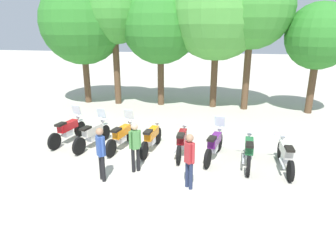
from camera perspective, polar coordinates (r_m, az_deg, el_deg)
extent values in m
plane|color=#BCB7A8|center=(11.17, -0.43, -5.19)|extent=(80.00, 80.00, 0.00)
cylinder|color=black|center=(13.30, -15.92, -0.50)|extent=(0.22, 0.65, 0.64)
cylinder|color=black|center=(12.18, -20.21, -2.70)|extent=(0.22, 0.65, 0.64)
cube|color=silver|center=(13.20, -16.05, 0.90)|extent=(0.19, 0.38, 0.04)
cube|color=red|center=(12.65, -17.99, 0.01)|extent=(0.44, 0.98, 0.30)
cube|color=silver|center=(12.70, -18.01, -1.21)|extent=(0.29, 0.44, 0.24)
cube|color=black|center=(12.31, -19.21, 0.30)|extent=(0.32, 0.48, 0.08)
cylinder|color=silver|center=(13.14, -16.27, 0.68)|extent=(0.09, 0.23, 0.64)
cylinder|color=silver|center=(12.97, -16.64, 1.98)|extent=(0.62, 0.16, 0.04)
sphere|color=silver|center=(13.11, -16.25, 1.63)|extent=(0.19, 0.19, 0.16)
cylinder|color=silver|center=(12.60, -19.39, -1.80)|extent=(0.21, 0.70, 0.07)
cube|color=silver|center=(12.97, -16.56, 2.89)|extent=(0.38, 0.20, 0.39)
cylinder|color=black|center=(12.59, -11.64, -1.23)|extent=(0.25, 0.65, 0.64)
cylinder|color=black|center=(11.45, -16.08, -3.60)|extent=(0.25, 0.65, 0.64)
cube|color=silver|center=(12.48, -11.74, 0.24)|extent=(0.20, 0.38, 0.04)
cube|color=silver|center=(11.93, -13.74, -0.71)|extent=(0.48, 0.98, 0.30)
cube|color=silver|center=(11.98, -13.78, -2.00)|extent=(0.31, 0.44, 0.24)
cube|color=black|center=(11.57, -14.99, -0.41)|extent=(0.34, 0.49, 0.08)
cylinder|color=silver|center=(12.42, -11.97, 0.01)|extent=(0.10, 0.23, 0.64)
cylinder|color=silver|center=(12.25, -12.32, 1.38)|extent=(0.61, 0.19, 0.04)
sphere|color=silver|center=(12.39, -11.93, 1.01)|extent=(0.19, 0.19, 0.16)
cylinder|color=silver|center=(11.88, -15.24, -2.61)|extent=(0.24, 0.70, 0.07)
cube|color=silver|center=(12.24, -12.22, 2.35)|extent=(0.38, 0.22, 0.39)
cylinder|color=black|center=(12.27, -6.84, -1.50)|extent=(0.22, 0.65, 0.64)
cylinder|color=black|center=(11.01, -10.48, -4.06)|extent=(0.22, 0.65, 0.64)
cube|color=silver|center=(12.16, -6.90, 0.01)|extent=(0.18, 0.38, 0.04)
cube|color=orange|center=(11.55, -8.53, -1.01)|extent=(0.43, 0.98, 0.30)
cube|color=silver|center=(11.60, -8.58, -2.34)|extent=(0.29, 0.43, 0.24)
cube|color=black|center=(11.16, -9.55, -0.73)|extent=(0.32, 0.48, 0.08)
cylinder|color=silver|center=(12.09, -7.09, -0.23)|extent=(0.09, 0.23, 0.64)
cylinder|color=silver|center=(11.91, -7.35, 1.17)|extent=(0.62, 0.15, 0.04)
sphere|color=silver|center=(12.06, -7.04, 0.80)|extent=(0.19, 0.19, 0.16)
cylinder|color=silver|center=(11.45, -9.98, -3.02)|extent=(0.20, 0.70, 0.07)
cube|color=silver|center=(11.90, -7.25, 2.17)|extent=(0.38, 0.20, 0.39)
cylinder|color=black|center=(12.02, -1.90, -1.79)|extent=(0.17, 0.65, 0.64)
cylinder|color=black|center=(10.66, -4.42, -4.56)|extent=(0.17, 0.65, 0.64)
cube|color=silver|center=(11.91, -1.92, -0.26)|extent=(0.16, 0.37, 0.04)
cube|color=orange|center=(11.26, -3.03, -1.34)|extent=(0.36, 0.97, 0.30)
cube|color=silver|center=(11.31, -3.09, -2.71)|extent=(0.26, 0.42, 0.24)
cube|color=black|center=(10.84, -3.72, -1.09)|extent=(0.29, 0.46, 0.08)
cylinder|color=silver|center=(11.84, -2.05, -0.50)|extent=(0.07, 0.23, 0.64)
cylinder|color=silver|center=(11.65, -2.20, 0.92)|extent=(0.62, 0.10, 0.04)
sphere|color=silver|center=(11.81, -2.00, 0.54)|extent=(0.18, 0.18, 0.16)
cylinder|color=silver|center=(11.12, -4.36, -3.46)|extent=(0.14, 0.70, 0.07)
cylinder|color=black|center=(11.73, 3.01, -2.34)|extent=(0.10, 0.64, 0.64)
cylinder|color=black|center=(10.30, 1.99, -5.35)|extent=(0.10, 0.64, 0.64)
cube|color=silver|center=(11.61, 3.04, -0.77)|extent=(0.12, 0.36, 0.04)
cube|color=maroon|center=(10.93, 2.59, -1.95)|extent=(0.26, 0.95, 0.30)
cube|color=silver|center=(10.98, 2.54, -3.36)|extent=(0.22, 0.40, 0.24)
cube|color=black|center=(10.49, 2.34, -1.73)|extent=(0.24, 0.44, 0.08)
cylinder|color=silver|center=(11.54, 2.98, -1.03)|extent=(0.05, 0.23, 0.64)
cylinder|color=silver|center=(11.35, 2.96, 0.42)|extent=(0.62, 0.04, 0.04)
sphere|color=silver|center=(11.51, 3.03, 0.05)|extent=(0.16, 0.16, 0.16)
cylinder|color=silver|center=(10.75, 1.49, -4.19)|extent=(0.07, 0.70, 0.07)
cylinder|color=black|center=(11.50, 9.42, -3.00)|extent=(0.24, 0.65, 0.64)
cylinder|color=black|center=(10.11, 7.32, -5.98)|extent=(0.24, 0.65, 0.64)
cube|color=silver|center=(11.39, 9.51, -1.40)|extent=(0.20, 0.38, 0.04)
cube|color=#59196B|center=(10.72, 8.60, -2.57)|extent=(0.47, 0.98, 0.30)
cube|color=silver|center=(10.77, 8.46, -4.00)|extent=(0.31, 0.44, 0.24)
cube|color=black|center=(10.29, 8.09, -2.32)|extent=(0.33, 0.48, 0.08)
cylinder|color=silver|center=(11.31, 9.40, -1.67)|extent=(0.10, 0.23, 0.64)
cylinder|color=silver|center=(11.12, 9.37, -0.19)|extent=(0.61, 0.18, 0.04)
sphere|color=silver|center=(11.28, 9.50, -0.57)|extent=(0.19, 0.19, 0.16)
cylinder|color=silver|center=(10.56, 7.19, -4.76)|extent=(0.23, 0.70, 0.07)
cube|color=silver|center=(11.11, 9.50, 0.88)|extent=(0.38, 0.21, 0.39)
cylinder|color=black|center=(11.27, 14.58, -3.83)|extent=(0.15, 0.65, 0.64)
cylinder|color=black|center=(9.84, 14.61, -7.17)|extent=(0.15, 0.65, 0.64)
cube|color=silver|center=(11.15, 14.72, -2.21)|extent=(0.15, 0.37, 0.04)
cube|color=#1E6033|center=(10.46, 14.75, -3.52)|extent=(0.33, 0.97, 0.30)
cube|color=silver|center=(10.52, 14.63, -4.99)|extent=(0.25, 0.41, 0.24)
cube|color=black|center=(10.02, 14.85, -3.35)|extent=(0.27, 0.46, 0.08)
cylinder|color=silver|center=(11.07, 14.72, -2.49)|extent=(0.07, 0.23, 0.64)
cylinder|color=silver|center=(10.87, 14.86, -1.01)|extent=(0.62, 0.08, 0.04)
sphere|color=silver|center=(11.03, 14.80, -1.38)|extent=(0.17, 0.17, 0.16)
cylinder|color=silver|center=(10.26, 13.71, -5.88)|extent=(0.12, 0.70, 0.07)
cylinder|color=black|center=(11.30, 20.05, -4.32)|extent=(0.11, 0.64, 0.64)
cylinder|color=black|center=(9.92, 21.66, -7.73)|extent=(0.11, 0.64, 0.64)
cube|color=silver|center=(11.18, 20.24, -2.71)|extent=(0.12, 0.36, 0.04)
cube|color=silver|center=(10.52, 20.96, -4.06)|extent=(0.27, 0.95, 0.30)
cube|color=silver|center=(10.57, 20.85, -5.52)|extent=(0.23, 0.40, 0.24)
cube|color=black|center=(10.09, 21.52, -3.92)|extent=(0.25, 0.44, 0.08)
cylinder|color=silver|center=(11.11, 20.31, -2.99)|extent=(0.05, 0.23, 0.64)
cylinder|color=silver|center=(10.91, 20.59, -1.52)|extent=(0.62, 0.04, 0.04)
sphere|color=silver|center=(11.07, 20.40, -1.88)|extent=(0.16, 0.16, 0.16)
cylinder|color=silver|center=(10.29, 20.26, -6.47)|extent=(0.08, 0.70, 0.07)
cylinder|color=black|center=(9.85, -5.52, -6.15)|extent=(0.15, 0.15, 0.78)
cylinder|color=black|center=(9.79, -6.44, -6.34)|extent=(0.15, 0.15, 0.78)
cube|color=#4C8C47|center=(9.56, -6.11, -2.54)|extent=(0.30, 0.29, 0.58)
cylinder|color=#4C8C47|center=(9.61, -5.24, -2.29)|extent=(0.11, 0.11, 0.55)
cylinder|color=#4C8C47|center=(9.50, -7.00, -2.62)|extent=(0.11, 0.11, 0.55)
sphere|color=#DBAD89|center=(9.42, -6.20, -0.11)|extent=(0.30, 0.30, 0.21)
cylinder|color=black|center=(9.51, -12.24, -7.37)|extent=(0.16, 0.16, 0.80)
cylinder|color=black|center=(9.37, -11.84, -7.76)|extent=(0.16, 0.16, 0.80)
cube|color=#33519E|center=(9.16, -12.33, -3.61)|extent=(0.30, 0.30, 0.60)
cylinder|color=#33519E|center=(9.29, -12.72, -3.21)|extent=(0.11, 0.11, 0.57)
cylinder|color=#33519E|center=(9.02, -11.95, -3.84)|extent=(0.11, 0.11, 0.57)
sphere|color=#A87A5B|center=(9.01, -12.52, -1.02)|extent=(0.31, 0.31, 0.22)
cylinder|color=#232D4C|center=(8.80, 4.24, -9.24)|extent=(0.16, 0.16, 0.79)
cylinder|color=#232D4C|center=(8.91, 3.54, -8.83)|extent=(0.16, 0.16, 0.79)
cube|color=#B22D33|center=(8.56, 3.99, -4.93)|extent=(0.30, 0.30, 0.59)
cylinder|color=#B22D33|center=(8.44, 4.67, -5.18)|extent=(0.11, 0.11, 0.56)
cylinder|color=#B22D33|center=(8.67, 3.32, -4.50)|extent=(0.11, 0.11, 0.56)
sphere|color=#A87A5B|center=(8.40, 4.05, -2.21)|extent=(0.30, 0.30, 0.21)
cylinder|color=brown|center=(18.83, -14.77, 8.61)|extent=(0.36, 0.36, 2.91)
sphere|color=#2D7A28|center=(18.59, -15.57, 17.93)|extent=(4.59, 4.59, 4.59)
cylinder|color=brown|center=(18.08, -9.42, 10.15)|extent=(0.36, 0.36, 3.89)
sphere|color=#3D8E33|center=(17.92, -9.99, 20.38)|extent=(3.63, 3.63, 3.63)
cylinder|color=brown|center=(17.67, -1.33, 8.63)|extent=(0.36, 0.36, 2.94)
sphere|color=#2D7A28|center=(17.42, -1.41, 18.17)|extent=(4.17, 4.17, 4.17)
cylinder|color=brown|center=(17.36, 8.48, 8.89)|extent=(0.36, 0.36, 3.32)
sphere|color=#4C9E3D|center=(17.14, 9.05, 20.30)|extent=(5.09, 5.09, 5.09)
cylinder|color=brown|center=(17.15, 14.28, 9.23)|extent=(0.36, 0.36, 3.79)
sphere|color=#3D8E33|center=(16.98, 15.23, 20.51)|extent=(4.21, 4.21, 4.21)
cylinder|color=brown|center=(17.57, 24.94, 6.55)|extent=(0.36, 0.36, 2.74)
sphere|color=#2D7A28|center=(17.30, 26.08, 14.66)|extent=(3.23, 3.23, 3.23)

